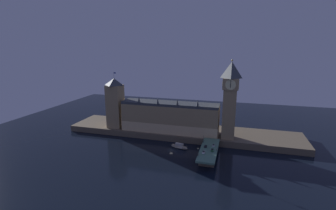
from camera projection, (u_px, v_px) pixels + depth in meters
ground_plane at (171, 150)px, 199.95m from camera, size 400.00×400.00×0.00m
embankment at (182, 132)px, 235.79m from camera, size 220.00×42.00×5.63m
parliament_hall at (170, 117)px, 226.05m from camera, size 89.89×19.33×33.32m
clock_tower at (230, 98)px, 203.88m from camera, size 13.22×13.33×67.44m
victoria_tower at (115, 103)px, 236.76m from camera, size 14.11×14.11×54.30m
bridge at (209, 152)px, 185.87m from camera, size 13.04×46.00×7.14m
car_northbound_lead at (206, 146)px, 188.62m from camera, size 2.06×4.02×1.34m
car_northbound_trail at (204, 152)px, 177.98m from camera, size 1.96×4.75×1.39m
car_southbound_lead at (212, 150)px, 181.54m from camera, size 1.88×4.33×1.57m
car_southbound_trail at (214, 145)px, 190.41m from camera, size 1.85×4.05×1.34m
pedestrian_near_rail at (199, 154)px, 174.22m from camera, size 0.38×0.38×1.65m
pedestrian_mid_walk at (216, 149)px, 182.26m from camera, size 0.38×0.38×1.72m
pedestrian_far_rail at (203, 142)px, 197.41m from camera, size 0.38×0.38×1.62m
street_lamp_near at (198, 151)px, 172.27m from camera, size 1.34×0.60×6.21m
street_lamp_far at (204, 137)px, 199.82m from camera, size 1.34×0.60×6.14m
boat_upstream at (179, 147)px, 203.50m from camera, size 15.59×7.31×4.48m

